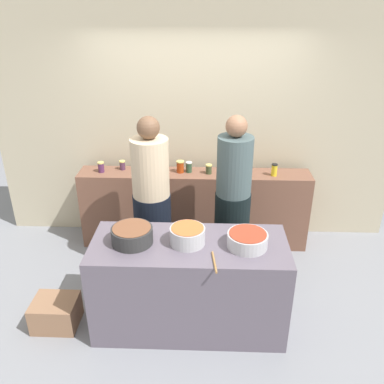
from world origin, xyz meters
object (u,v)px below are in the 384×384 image
object	(u,v)px
cooking_pot_right	(247,240)
bread_crate	(56,313)
preserve_jar_0	(101,167)
cook_in_cap	(233,208)
preserve_jar_4	(189,167)
cooking_pot_center	(187,236)
preserve_jar_3	(180,167)
cooking_pot_left	(132,235)
cook_with_tongs	(152,209)
preserve_jar_1	(122,165)
preserve_jar_6	(243,171)
preserve_jar_2	(159,170)
preserve_jar_5	(209,169)
wooden_spoon	(214,262)
preserve_jar_7	(274,170)

from	to	relation	value
cooking_pot_right	bread_crate	size ratio (longest dim) A/B	0.85
preserve_jar_0	cook_in_cap	size ratio (longest dim) A/B	0.07
preserve_jar_4	cooking_pot_center	distance (m)	1.42
preserve_jar_3	cooking_pot_right	distance (m)	1.58
cooking_pot_left	cook_with_tongs	distance (m)	0.76
preserve_jar_0	preserve_jar_1	xyz separation A→B (m)	(0.23, 0.08, -0.01)
cooking_pot_center	bread_crate	world-z (taller)	cooking_pot_center
preserve_jar_4	preserve_jar_6	world-z (taller)	preserve_jar_4
preserve_jar_4	preserve_jar_2	bearing A→B (deg)	-168.04
cook_with_tongs	preserve_jar_2	bearing A→B (deg)	89.35
preserve_jar_6	cook_in_cap	xyz separation A→B (m)	(-0.14, -0.57, -0.18)
preserve_jar_6	cook_with_tongs	size ratio (longest dim) A/B	0.06
cooking_pot_left	cook_with_tongs	xyz separation A→B (m)	(0.07, 0.74, -0.14)
preserve_jar_5	wooden_spoon	distance (m)	1.66
preserve_jar_0	cooking_pot_right	distance (m)	2.11
preserve_jar_2	preserve_jar_4	distance (m)	0.35
preserve_jar_1	wooden_spoon	xyz separation A→B (m)	(1.06, -1.74, -0.11)
preserve_jar_4	preserve_jar_5	size ratio (longest dim) A/B	1.10
preserve_jar_3	cooking_pot_center	world-z (taller)	preserve_jar_3
cooking_pot_center	preserve_jar_3	bearing A→B (deg)	96.09
cook_in_cap	cooking_pot_left	bearing A→B (deg)	-139.11
cook_in_cap	preserve_jar_3	bearing A→B (deg)	132.43
preserve_jar_5	preserve_jar_6	size ratio (longest dim) A/B	0.98
cook_with_tongs	preserve_jar_1	bearing A→B (deg)	120.80
preserve_jar_3	cook_in_cap	distance (m)	0.88
preserve_jar_1	cooking_pot_left	xyz separation A→B (m)	(0.36, -1.47, -0.04)
preserve_jar_1	wooden_spoon	bearing A→B (deg)	-58.67
preserve_jar_0	preserve_jar_6	xyz separation A→B (m)	(1.63, -0.04, -0.00)
cooking_pot_right	bread_crate	xyz separation A→B (m)	(-1.73, -0.05, -0.80)
preserve_jar_6	cooking_pot_center	xyz separation A→B (m)	(-0.56, -1.34, -0.04)
cooking_pot_right	cook_in_cap	distance (m)	0.82
preserve_jar_5	preserve_jar_2	bearing A→B (deg)	-176.44
preserve_jar_6	cooking_pot_left	size ratio (longest dim) A/B	0.32
preserve_jar_1	cook_with_tongs	distance (m)	0.87
preserve_jar_5	cook_in_cap	distance (m)	0.68
preserve_jar_1	cook_in_cap	distance (m)	1.45
cooking_pot_center	preserve_jar_5	bearing A→B (deg)	82.59
preserve_jar_6	cook_in_cap	bearing A→B (deg)	-103.43
preserve_jar_4	cooking_pot_center	bearing A→B (deg)	-87.98
preserve_jar_3	cooking_pot_left	distance (m)	1.45
bread_crate	preserve_jar_7	bearing A→B (deg)	33.73
preserve_jar_4	wooden_spoon	distance (m)	1.72
cooking_pot_center	preserve_jar_0	bearing A→B (deg)	127.73
preserve_jar_6	cook_with_tongs	xyz separation A→B (m)	(-0.96, -0.61, -0.19)
preserve_jar_5	cooking_pot_right	xyz separation A→B (m)	(0.32, -1.41, -0.05)
cooking_pot_left	wooden_spoon	size ratio (longest dim) A/B	1.28
preserve_jar_7	cook_with_tongs	size ratio (longest dim) A/B	0.08
preserve_jar_1	preserve_jar_6	bearing A→B (deg)	-5.11
cooking_pot_left	cook_in_cap	xyz separation A→B (m)	(0.90, 0.78, -0.13)
preserve_jar_3	cooking_pot_center	distance (m)	1.42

